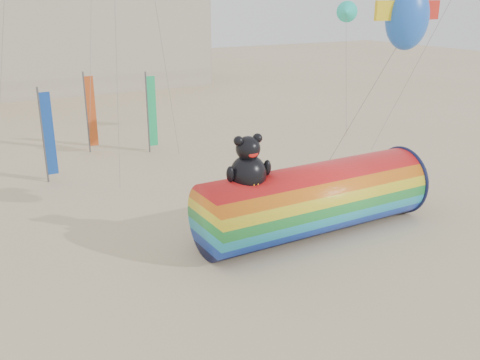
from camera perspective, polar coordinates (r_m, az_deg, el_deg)
ground at (r=21.68m, az=0.83°, el=-7.35°), size 160.00×160.00×0.00m
windsock_assembly at (r=22.77m, az=7.93°, el=-1.84°), size 10.40×3.17×4.79m
kite_handler at (r=26.23m, az=4.70°, el=-0.67°), size 0.71×0.69×1.64m
fabric_bundle at (r=25.76m, az=7.43°, el=-2.69°), size 2.62×1.35×0.41m
festival_banners at (r=33.58m, az=-14.81°, el=6.36°), size 7.59×4.85×5.20m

